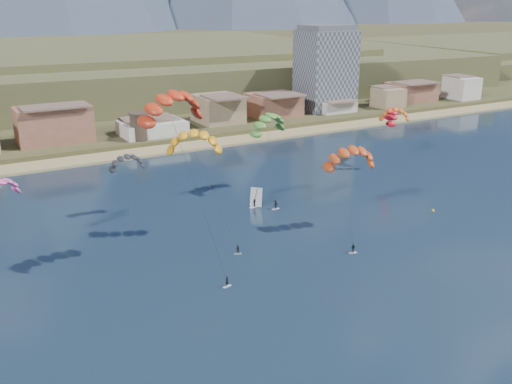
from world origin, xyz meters
TOP-DOWN VIEW (x-y plane):
  - ground at (0.00, 0.00)m, footprint 2400.00×2400.00m
  - beach at (0.00, 106.00)m, footprint 2200.00×12.00m
  - foothills at (22.39, 232.47)m, footprint 940.00×210.00m
  - apartment_tower at (85.00, 128.00)m, footprint 20.00×16.00m
  - watchtower at (5.00, 114.00)m, footprint 5.82×5.82m
  - kitesurfer_red at (-16.78, 29.22)m, footprint 13.10×15.11m
  - kitesurfer_yellow at (-8.57, 39.95)m, footprint 11.52×15.79m
  - kitesurfer_orange at (18.92, 28.60)m, footprint 12.73×13.52m
  - kitesurfer_green at (17.12, 56.59)m, footprint 11.95×15.64m
  - distant_kite_dark at (-16.32, 57.30)m, footprint 7.93×5.59m
  - distant_kite_orange at (55.25, 56.31)m, footprint 8.59×7.63m
  - distant_kite_red at (58.81, 61.83)m, footprint 9.03×10.06m
  - windsurfer at (9.30, 48.86)m, footprint 2.53×2.77m
  - buoy at (41.79, 27.64)m, footprint 0.61×0.61m

SIDE VIEW (x-z plane):
  - ground at x=0.00m, z-range 0.00..0.00m
  - buoy at x=41.79m, z-range -0.20..0.41m
  - beach at x=0.00m, z-range -0.20..0.70m
  - windsurfer at x=9.30m, z-range -0.79..3.56m
  - watchtower at x=5.00m, z-range 2.07..10.67m
  - foothills at x=22.39m, z-range 0.08..18.08m
  - distant_kite_dark at x=-16.32m, z-range 4.67..20.00m
  - distant_kite_red at x=58.81m, z-range 5.36..22.75m
  - kitesurfer_orange at x=18.92m, z-range 5.78..25.44m
  - distant_kite_orange at x=55.25m, z-range 6.42..24.87m
  - kitesurfer_green at x=17.12m, z-range 6.58..27.65m
  - apartment_tower at x=85.00m, z-range 1.82..33.82m
  - kitesurfer_yellow at x=-8.57m, z-range 7.98..31.06m
  - kitesurfer_red at x=-16.78m, z-range 12.68..44.50m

